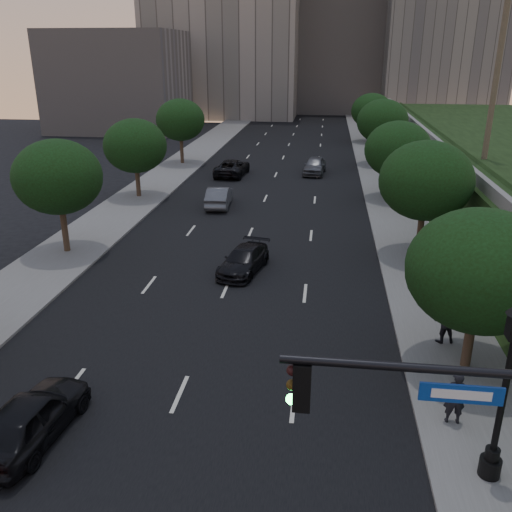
# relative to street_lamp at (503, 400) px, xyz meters

# --- Properties ---
(ground) EXTENTS (160.00, 160.00, 0.00)m
(ground) POSITION_rel_street_lamp_xyz_m (-9.65, -2.21, -2.63)
(ground) COLOR black
(ground) RESTS_ON ground
(road_surface) EXTENTS (16.00, 140.00, 0.02)m
(road_surface) POSITION_rel_street_lamp_xyz_m (-9.65, 27.79, -2.62)
(road_surface) COLOR black
(road_surface) RESTS_ON ground
(sidewalk_right) EXTENTS (4.50, 140.00, 0.15)m
(sidewalk_right) POSITION_rel_street_lamp_xyz_m (0.60, 27.79, -2.56)
(sidewalk_right) COLOR slate
(sidewalk_right) RESTS_ON ground
(sidewalk_left) EXTENTS (4.50, 140.00, 0.15)m
(sidewalk_left) POSITION_rel_street_lamp_xyz_m (-19.90, 27.79, -2.56)
(sidewalk_left) COLOR slate
(sidewalk_left) RESTS_ON ground
(parapet_wall) EXTENTS (0.35, 90.00, 0.70)m
(parapet_wall) POSITION_rel_street_lamp_xyz_m (3.85, 25.79, 1.72)
(parapet_wall) COLOR slate
(parapet_wall) RESTS_ON embankment
(office_block_left) EXTENTS (26.00, 20.00, 32.00)m
(office_block_left) POSITION_rel_street_lamp_xyz_m (-23.65, 89.79, 13.37)
(office_block_left) COLOR gray
(office_block_left) RESTS_ON ground
(office_block_mid) EXTENTS (22.00, 18.00, 26.00)m
(office_block_mid) POSITION_rel_street_lamp_xyz_m (-3.65, 99.79, 10.37)
(office_block_mid) COLOR gray
(office_block_mid) RESTS_ON ground
(office_block_right) EXTENTS (20.00, 22.00, 36.00)m
(office_block_right) POSITION_rel_street_lamp_xyz_m (14.35, 93.79, 15.37)
(office_block_right) COLOR slate
(office_block_right) RESTS_ON ground
(office_block_filler) EXTENTS (18.00, 16.00, 14.00)m
(office_block_filler) POSITION_rel_street_lamp_xyz_m (-35.65, 67.79, 4.37)
(office_block_filler) COLOR gray
(office_block_filler) RESTS_ON ground
(tree_right_a) EXTENTS (5.20, 5.20, 6.24)m
(tree_right_a) POSITION_rel_street_lamp_xyz_m (0.65, 5.79, 1.39)
(tree_right_a) COLOR #38281C
(tree_right_a) RESTS_ON ground
(tree_right_b) EXTENTS (5.20, 5.20, 6.74)m
(tree_right_b) POSITION_rel_street_lamp_xyz_m (0.65, 17.79, 1.88)
(tree_right_b) COLOR #38281C
(tree_right_b) RESTS_ON ground
(tree_right_c) EXTENTS (5.20, 5.20, 6.24)m
(tree_right_c) POSITION_rel_street_lamp_xyz_m (0.65, 30.79, 1.39)
(tree_right_c) COLOR #38281C
(tree_right_c) RESTS_ON ground
(tree_right_d) EXTENTS (5.20, 5.20, 6.74)m
(tree_right_d) POSITION_rel_street_lamp_xyz_m (0.65, 44.79, 1.88)
(tree_right_d) COLOR #38281C
(tree_right_d) RESTS_ON ground
(tree_right_e) EXTENTS (5.20, 5.20, 6.24)m
(tree_right_e) POSITION_rel_street_lamp_xyz_m (0.65, 59.79, 1.39)
(tree_right_e) COLOR #38281C
(tree_right_e) RESTS_ON ground
(tree_left_b) EXTENTS (5.00, 5.00, 6.71)m
(tree_left_b) POSITION_rel_street_lamp_xyz_m (-19.95, 15.79, 1.94)
(tree_left_b) COLOR #38281C
(tree_left_b) RESTS_ON ground
(tree_left_c) EXTENTS (5.00, 5.00, 6.34)m
(tree_left_c) POSITION_rel_street_lamp_xyz_m (-19.95, 28.79, 1.57)
(tree_left_c) COLOR #38281C
(tree_left_c) RESTS_ON ground
(tree_left_d) EXTENTS (5.00, 5.00, 6.71)m
(tree_left_d) POSITION_rel_street_lamp_xyz_m (-19.95, 42.79, 1.94)
(tree_left_d) COLOR #38281C
(tree_left_d) RESTS_ON ground
(street_lamp) EXTENTS (0.64, 0.64, 5.62)m
(street_lamp) POSITION_rel_street_lamp_xyz_m (0.00, 0.00, 0.00)
(street_lamp) COLOR black
(street_lamp) RESTS_ON ground
(sedan_near_left) EXTENTS (2.27, 4.79, 1.58)m
(sedan_near_left) POSITION_rel_street_lamp_xyz_m (-13.54, -0.02, -1.84)
(sedan_near_left) COLOR black
(sedan_near_left) RESTS_ON ground
(sedan_mid_left) EXTENTS (1.92, 4.79, 1.55)m
(sedan_mid_left) POSITION_rel_street_lamp_xyz_m (-12.92, 27.03, -1.86)
(sedan_mid_left) COLOR #53555A
(sedan_mid_left) RESTS_ON ground
(sedan_far_left) EXTENTS (2.96, 5.77, 1.56)m
(sedan_far_left) POSITION_rel_street_lamp_xyz_m (-13.78, 38.03, -1.85)
(sedan_far_left) COLOR black
(sedan_far_left) RESTS_ON ground
(sedan_near_right) EXTENTS (2.75, 4.81, 1.31)m
(sedan_near_right) POSITION_rel_street_lamp_xyz_m (-9.09, 14.24, -1.98)
(sedan_near_right) COLOR black
(sedan_near_right) RESTS_ON ground
(sedan_far_right) EXTENTS (2.37, 5.00, 1.65)m
(sedan_far_right) POSITION_rel_street_lamp_xyz_m (-5.95, 39.75, -1.81)
(sedan_far_right) COLOR #54565B
(sedan_far_right) RESTS_ON ground
(pedestrian_a) EXTENTS (0.67, 0.44, 1.83)m
(pedestrian_a) POSITION_rel_street_lamp_xyz_m (-0.55, 2.27, -1.57)
(pedestrian_a) COLOR black
(pedestrian_a) RESTS_ON sidewalk_right
(pedestrian_b) EXTENTS (1.06, 0.90, 1.92)m
(pedestrian_b) POSITION_rel_street_lamp_xyz_m (0.11, 7.53, -1.52)
(pedestrian_b) COLOR black
(pedestrian_b) RESTS_ON sidewalk_right
(pedestrian_c) EXTENTS (0.98, 0.59, 1.57)m
(pedestrian_c) POSITION_rel_street_lamp_xyz_m (1.19, 14.46, -1.70)
(pedestrian_c) COLOR black
(pedestrian_c) RESTS_ON sidewalk_right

